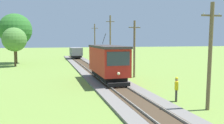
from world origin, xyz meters
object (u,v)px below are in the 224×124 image
object	(u,v)px
utility_pole_near_tram	(210,56)
utility_pole_mid	(134,48)
utility_pole_far	(110,41)
utility_pole_distant	(95,42)
tree_right_near	(15,30)
track_worker	(176,88)
red_tram	(108,61)
freight_car	(76,52)
tree_left_near	(14,40)

from	to	relation	value
utility_pole_near_tram	utility_pole_mid	bearing A→B (deg)	90.00
utility_pole_mid	utility_pole_far	xyz separation A→B (m)	(-0.00, 11.24, 0.83)
utility_pole_near_tram	utility_pole_distant	world-z (taller)	utility_pole_distant
utility_pole_distant	tree_right_near	xyz separation A→B (m)	(-15.46, -3.60, 2.22)
utility_pole_near_tram	track_worker	size ratio (longest dim) A/B	3.77
red_tram	utility_pole_mid	bearing A→B (deg)	30.28
utility_pole_far	utility_pole_near_tram	bearing A→B (deg)	-90.00
freight_car	utility_pole_far	xyz separation A→B (m)	(3.77, -16.14, 2.68)
freight_car	utility_pole_near_tram	world-z (taller)	utility_pole_near_tram
utility_pole_near_tram	utility_pole_far	bearing A→B (deg)	90.00
red_tram	utility_pole_near_tram	xyz separation A→B (m)	(3.76, -11.34, 1.27)
utility_pole_mid	tree_left_near	bearing A→B (deg)	133.72
utility_pole_mid	utility_pole_distant	world-z (taller)	utility_pole_distant
freight_car	utility_pole_near_tram	size ratio (longest dim) A/B	0.77
utility_pole_distant	tree_left_near	world-z (taller)	utility_pole_distant
track_worker	tree_right_near	world-z (taller)	tree_right_near
utility_pole_near_tram	tree_left_near	distance (m)	32.90
red_tram	utility_pole_near_tram	bearing A→B (deg)	-71.64
freight_car	track_worker	distance (m)	38.62
red_tram	freight_car	world-z (taller)	red_tram
utility_pole_near_tram	tree_right_near	world-z (taller)	tree_right_near
red_tram	freight_car	xyz separation A→B (m)	(-0.00, 29.57, -0.64)
utility_pole_far	track_worker	world-z (taller)	utility_pole_far
utility_pole_distant	utility_pole_near_tram	bearing A→B (deg)	-90.00
freight_car	tree_right_near	xyz separation A→B (m)	(-11.69, -6.47, 4.63)
red_tram	utility_pole_far	bearing A→B (deg)	74.36
red_tram	utility_pole_far	size ratio (longest dim) A/B	1.03
utility_pole_near_tram	tree_right_near	size ratio (longest dim) A/B	0.73
freight_car	tree_right_near	bearing A→B (deg)	-151.03
utility_pole_near_tram	utility_pole_far	distance (m)	24.78
utility_pole_mid	tree_right_near	world-z (taller)	tree_right_near
tree_left_near	tree_right_near	distance (m)	5.50
utility_pole_far	utility_pole_distant	size ratio (longest dim) A/B	1.07
freight_car	track_worker	xyz separation A→B (m)	(2.89, -38.51, -0.57)
track_worker	tree_left_near	distance (m)	30.55
freight_car	utility_pole_near_tram	distance (m)	41.13
utility_pole_far	tree_right_near	bearing A→B (deg)	147.98
tree_right_near	utility_pole_near_tram	bearing A→B (deg)	-65.83
utility_pole_near_tram	red_tram	bearing A→B (deg)	108.36
utility_pole_near_tram	tree_right_near	xyz separation A→B (m)	(-15.46, 34.44, 2.73)
utility_pole_far	tree_left_near	world-z (taller)	utility_pole_far
utility_pole_far	utility_pole_distant	distance (m)	13.27
utility_pole_distant	tree_left_near	distance (m)	17.42
utility_pole_mid	utility_pole_far	size ratio (longest dim) A/B	0.80
tree_right_near	track_worker	bearing A→B (deg)	-65.52
tree_right_near	utility_pole_distant	bearing A→B (deg)	13.12
tree_left_near	tree_right_near	bearing A→B (deg)	94.71
track_worker	tree_right_near	size ratio (longest dim) A/B	0.19
utility_pole_distant	tree_right_near	size ratio (longest dim) A/B	0.85
utility_pole_mid	track_worker	size ratio (longest dim) A/B	3.71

